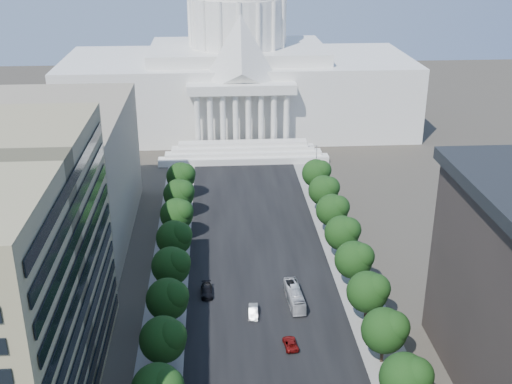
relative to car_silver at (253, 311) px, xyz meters
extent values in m
cube|color=black|center=(2.50, 26.81, -0.80)|extent=(30.00, 260.00, 0.01)
cube|color=gray|center=(-16.50, 26.81, -0.80)|extent=(8.00, 260.00, 0.02)
cube|color=gray|center=(21.50, 26.81, -0.80)|extent=(8.00, 260.00, 0.02)
cube|color=white|center=(2.50, 121.81, 11.70)|extent=(120.00, 50.00, 25.00)
cube|color=white|center=(2.50, 121.81, 26.20)|extent=(60.00, 40.00, 4.00)
cube|color=white|center=(2.50, 94.81, 19.70)|extent=(34.00, 8.00, 3.00)
cylinder|color=white|center=(2.50, 121.81, 36.20)|extent=(32.00, 32.00, 16.00)
cube|color=gray|center=(-45.50, 36.81, 14.20)|extent=(38.00, 52.00, 30.00)
cylinder|color=#33261C|center=(-15.50, -15.19, 0.67)|extent=(0.56, 0.56, 2.94)
sphere|color=black|center=(-15.50, -15.19, 5.37)|extent=(7.60, 7.60, 7.60)
sphere|color=black|center=(-14.17, -15.95, 6.51)|extent=(5.32, 5.32, 5.32)
cylinder|color=#33261C|center=(-15.50, -3.19, 0.67)|extent=(0.56, 0.56, 2.94)
sphere|color=black|center=(-15.50, -3.19, 5.37)|extent=(7.60, 7.60, 7.60)
sphere|color=black|center=(-14.17, -3.95, 6.51)|extent=(5.32, 5.32, 5.32)
cylinder|color=#33261C|center=(-15.50, 8.81, 0.67)|extent=(0.56, 0.56, 2.94)
sphere|color=black|center=(-15.50, 8.81, 5.37)|extent=(7.60, 7.60, 7.60)
sphere|color=black|center=(-14.17, 8.05, 6.51)|extent=(5.32, 5.32, 5.32)
cylinder|color=#33261C|center=(-15.50, 20.81, 0.67)|extent=(0.56, 0.56, 2.94)
sphere|color=black|center=(-15.50, 20.81, 5.37)|extent=(7.60, 7.60, 7.60)
sphere|color=black|center=(-14.17, 20.05, 6.51)|extent=(5.32, 5.32, 5.32)
cylinder|color=#33261C|center=(-15.50, 32.81, 0.67)|extent=(0.56, 0.56, 2.94)
sphere|color=black|center=(-15.50, 32.81, 5.37)|extent=(7.60, 7.60, 7.60)
sphere|color=black|center=(-14.17, 32.05, 6.51)|extent=(5.32, 5.32, 5.32)
cylinder|color=#33261C|center=(-15.50, 44.81, 0.67)|extent=(0.56, 0.56, 2.94)
sphere|color=black|center=(-15.50, 44.81, 5.37)|extent=(7.60, 7.60, 7.60)
sphere|color=black|center=(-14.17, 44.05, 6.51)|extent=(5.32, 5.32, 5.32)
cylinder|color=#33261C|center=(-15.50, 56.81, 0.67)|extent=(0.56, 0.56, 2.94)
sphere|color=black|center=(-15.50, 56.81, 5.37)|extent=(7.60, 7.60, 7.60)
sphere|color=black|center=(-14.17, 56.05, 6.51)|extent=(5.32, 5.32, 5.32)
sphere|color=black|center=(20.50, -27.19, 5.37)|extent=(7.60, 7.60, 7.60)
sphere|color=black|center=(21.83, -27.95, 6.51)|extent=(5.32, 5.32, 5.32)
cylinder|color=#33261C|center=(20.50, -15.19, 0.67)|extent=(0.56, 0.56, 2.94)
sphere|color=black|center=(20.50, -15.19, 5.37)|extent=(7.60, 7.60, 7.60)
sphere|color=black|center=(21.83, -15.95, 6.51)|extent=(5.32, 5.32, 5.32)
cylinder|color=#33261C|center=(20.50, -3.19, 0.67)|extent=(0.56, 0.56, 2.94)
sphere|color=black|center=(20.50, -3.19, 5.37)|extent=(7.60, 7.60, 7.60)
sphere|color=black|center=(21.83, -3.95, 6.51)|extent=(5.32, 5.32, 5.32)
cylinder|color=#33261C|center=(20.50, 8.81, 0.67)|extent=(0.56, 0.56, 2.94)
sphere|color=black|center=(20.50, 8.81, 5.37)|extent=(7.60, 7.60, 7.60)
sphere|color=black|center=(21.83, 8.05, 6.51)|extent=(5.32, 5.32, 5.32)
cylinder|color=#33261C|center=(20.50, 20.81, 0.67)|extent=(0.56, 0.56, 2.94)
sphere|color=black|center=(20.50, 20.81, 5.37)|extent=(7.60, 7.60, 7.60)
sphere|color=black|center=(21.83, 20.05, 6.51)|extent=(5.32, 5.32, 5.32)
cylinder|color=#33261C|center=(20.50, 32.81, 0.67)|extent=(0.56, 0.56, 2.94)
sphere|color=black|center=(20.50, 32.81, 5.37)|extent=(7.60, 7.60, 7.60)
sphere|color=black|center=(21.83, 32.05, 6.51)|extent=(5.32, 5.32, 5.32)
cylinder|color=#33261C|center=(20.50, 44.81, 0.67)|extent=(0.56, 0.56, 2.94)
sphere|color=black|center=(20.50, 44.81, 5.37)|extent=(7.60, 7.60, 7.60)
sphere|color=black|center=(21.83, 44.05, 6.51)|extent=(5.32, 5.32, 5.32)
cylinder|color=#33261C|center=(20.50, 56.81, 0.67)|extent=(0.56, 0.56, 2.94)
sphere|color=black|center=(20.50, 56.81, 5.37)|extent=(7.60, 7.60, 7.60)
sphere|color=black|center=(21.83, 56.05, 6.51)|extent=(5.32, 5.32, 5.32)
cylinder|color=gray|center=(21.80, -28.19, 8.00)|extent=(2.40, 0.14, 0.14)
sphere|color=gray|center=(20.70, -28.19, 7.90)|extent=(0.44, 0.44, 0.44)
cylinder|color=gray|center=(23.00, -3.19, 3.70)|extent=(0.18, 0.18, 9.00)
cylinder|color=gray|center=(21.80, -3.19, 8.00)|extent=(2.40, 0.14, 0.14)
sphere|color=gray|center=(20.70, -3.19, 7.90)|extent=(0.44, 0.44, 0.44)
cylinder|color=gray|center=(23.00, 21.81, 3.70)|extent=(0.18, 0.18, 9.00)
cylinder|color=gray|center=(21.80, 21.81, 8.00)|extent=(2.40, 0.14, 0.14)
sphere|color=gray|center=(20.70, 21.81, 7.90)|extent=(0.44, 0.44, 0.44)
cylinder|color=gray|center=(23.00, 46.81, 3.70)|extent=(0.18, 0.18, 9.00)
cylinder|color=gray|center=(21.80, 46.81, 8.00)|extent=(2.40, 0.14, 0.14)
sphere|color=gray|center=(20.70, 46.81, 7.90)|extent=(0.44, 0.44, 0.44)
cylinder|color=gray|center=(23.00, 71.81, 3.70)|extent=(0.18, 0.18, 9.00)
cylinder|color=gray|center=(21.80, 71.81, 8.00)|extent=(2.40, 0.14, 0.14)
sphere|color=gray|center=(20.70, 71.81, 7.90)|extent=(0.44, 0.44, 0.44)
imported|color=#B9BDC2|center=(0.00, 0.00, 0.00)|extent=(1.98, 4.93, 1.59)
imported|color=#690D0B|center=(5.78, -10.15, -0.14)|extent=(2.63, 4.93, 1.32)
imported|color=black|center=(-8.69, 7.88, 0.00)|extent=(2.43, 5.59, 1.60)
imported|color=silver|center=(8.20, 3.69, 0.70)|extent=(3.17, 10.85, 2.98)
camera|label=1|loc=(-6.47, -101.55, 66.72)|focal=45.00mm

